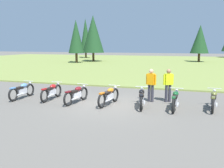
# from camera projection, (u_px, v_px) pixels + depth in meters

# --- Properties ---
(ground_plane) EXTENTS (140.00, 140.00, 0.00)m
(ground_plane) POSITION_uv_depth(u_px,v_px,m) (108.00, 104.00, 11.91)
(ground_plane) COLOR #605B54
(grass_moorland) EXTENTS (80.00, 44.00, 0.10)m
(grass_moorland) POSITION_uv_depth(u_px,v_px,m) (162.00, 63.00, 36.97)
(grass_moorland) COLOR olive
(grass_moorland) RESTS_ON ground
(forest_treeline) EXTENTS (40.04, 26.19, 8.04)m
(forest_treeline) POSITION_uv_depth(u_px,v_px,m) (208.00, 37.00, 41.91)
(forest_treeline) COLOR #47331E
(forest_treeline) RESTS_ON ground
(motorcycle_sky_blue) EXTENTS (0.62, 2.10, 0.88)m
(motorcycle_sky_blue) POSITION_uv_depth(u_px,v_px,m) (22.00, 90.00, 13.08)
(motorcycle_sky_blue) COLOR black
(motorcycle_sky_blue) RESTS_ON ground
(motorcycle_red) EXTENTS (0.62, 2.10, 0.88)m
(motorcycle_red) POSITION_uv_depth(u_px,v_px,m) (52.00, 91.00, 12.82)
(motorcycle_red) COLOR black
(motorcycle_red) RESTS_ON ground
(motorcycle_maroon) EXTENTS (0.62, 2.09, 0.88)m
(motorcycle_maroon) POSITION_uv_depth(u_px,v_px,m) (76.00, 94.00, 12.10)
(motorcycle_maroon) COLOR black
(motorcycle_maroon) RESTS_ON ground
(motorcycle_orange) EXTENTS (0.64, 2.09, 0.88)m
(motorcycle_orange) POSITION_uv_depth(u_px,v_px,m) (109.00, 96.00, 11.73)
(motorcycle_orange) COLOR black
(motorcycle_orange) RESTS_ON ground
(motorcycle_black) EXTENTS (0.67, 2.09, 0.88)m
(motorcycle_black) POSITION_uv_depth(u_px,v_px,m) (142.00, 98.00, 11.32)
(motorcycle_black) COLOR black
(motorcycle_black) RESTS_ON ground
(motorcycle_british_green) EXTENTS (0.62, 2.10, 0.88)m
(motorcycle_british_green) POSITION_uv_depth(u_px,v_px,m) (175.00, 100.00, 10.91)
(motorcycle_british_green) COLOR black
(motorcycle_british_green) RESTS_ON ground
(motorcycle_olive) EXTENTS (0.62, 2.10, 0.88)m
(motorcycle_olive) POSITION_uv_depth(u_px,v_px,m) (214.00, 100.00, 10.87)
(motorcycle_olive) COLOR black
(motorcycle_olive) RESTS_ON ground
(rider_checking_bike) EXTENTS (0.50, 0.36, 1.67)m
(rider_checking_bike) POSITION_uv_depth(u_px,v_px,m) (168.00, 83.00, 12.24)
(rider_checking_bike) COLOR #2D2D38
(rider_checking_bike) RESTS_ON ground
(rider_with_back_turned) EXTENTS (0.53, 0.32, 1.67)m
(rider_with_back_turned) POSITION_uv_depth(u_px,v_px,m) (151.00, 83.00, 12.27)
(rider_with_back_turned) COLOR #2D2D38
(rider_with_back_turned) RESTS_ON ground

